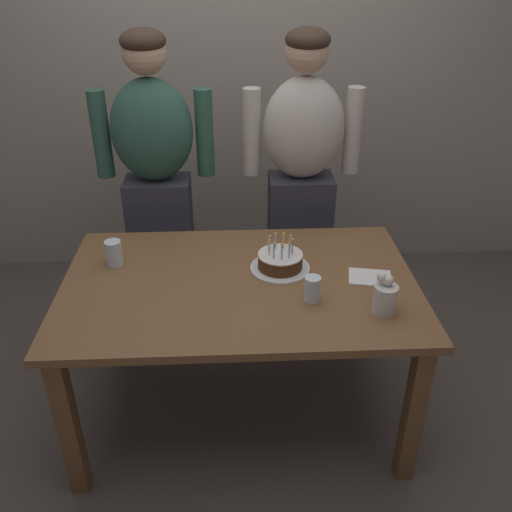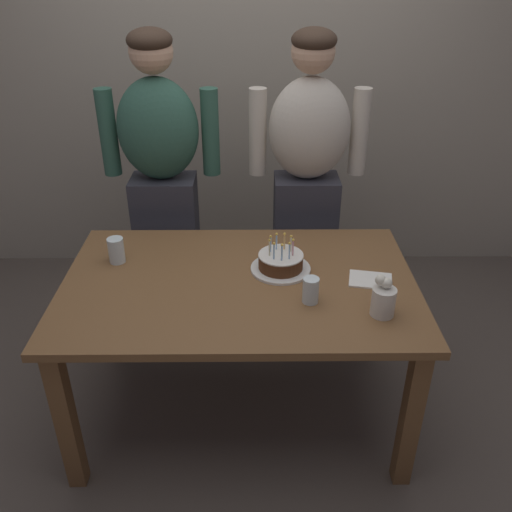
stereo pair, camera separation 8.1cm
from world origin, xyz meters
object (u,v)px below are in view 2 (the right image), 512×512
at_px(water_glass_far, 116,250).
at_px(person_man_bearded, 163,186).
at_px(flower_vase, 383,299).
at_px(person_woman_cardigan, 307,186).
at_px(birthday_cake, 281,263).
at_px(water_glass_near, 311,290).
at_px(napkin_stack, 370,280).

distance_m(water_glass_far, person_man_bearded, 0.59).
distance_m(flower_vase, person_woman_cardigan, 1.00).
relative_size(birthday_cake, person_woman_cardigan, 0.16).
distance_m(water_glass_near, water_glass_far, 0.90).
distance_m(flower_vase, person_man_bearded, 1.38).
height_order(water_glass_far, person_woman_cardigan, person_woman_cardigan).
relative_size(napkin_stack, person_man_bearded, 0.11).
bearing_deg(napkin_stack, water_glass_near, -150.63).
relative_size(water_glass_far, flower_vase, 0.70).
bearing_deg(person_man_bearded, flower_vase, 134.70).
bearing_deg(person_man_bearded, birthday_cake, 132.72).
height_order(birthday_cake, flower_vase, flower_vase).
xyz_separation_m(napkin_stack, flower_vase, (-0.00, -0.24, 0.06)).
relative_size(napkin_stack, flower_vase, 1.07).
bearing_deg(water_glass_far, person_woman_cardigan, 32.20).
distance_m(birthday_cake, flower_vase, 0.50).
bearing_deg(person_woman_cardigan, napkin_stack, 105.94).
distance_m(water_glass_near, napkin_stack, 0.32).
height_order(water_glass_far, napkin_stack, water_glass_far).
height_order(birthday_cake, water_glass_far, birthday_cake).
bearing_deg(water_glass_near, birthday_cake, 113.23).
distance_m(birthday_cake, person_man_bearded, 0.88).
bearing_deg(napkin_stack, water_glass_far, 171.12).
bearing_deg(person_woman_cardigan, birthday_cake, 75.48).
bearing_deg(water_glass_far, flower_vase, -20.52).
bearing_deg(birthday_cake, water_glass_far, 173.82).
xyz_separation_m(water_glass_near, water_glass_far, (-0.84, 0.33, 0.00)).
bearing_deg(flower_vase, water_glass_near, 161.94).
bearing_deg(water_glass_near, flower_vase, -18.06).
bearing_deg(person_woman_cardigan, flower_vase, 101.92).
distance_m(birthday_cake, napkin_stack, 0.39).
relative_size(birthday_cake, water_glass_far, 2.27).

